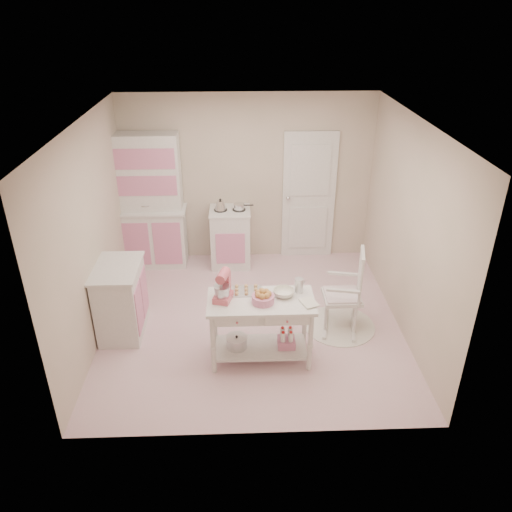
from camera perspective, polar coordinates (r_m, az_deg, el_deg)
The scene contains 14 objects.
room_shell at distance 5.84m, azimuth -0.52°, elevation 5.94°, with size 3.84×3.84×2.62m.
door at distance 7.88m, azimuth 6.06°, elevation 6.80°, with size 0.82×0.05×2.04m, color white.
hutch at distance 7.72m, azimuth -12.02°, elevation 6.03°, with size 1.06×0.50×2.08m, color white.
stove at distance 7.79m, azimuth -2.93°, elevation 2.17°, with size 0.62×0.57×0.92m, color white.
base_cabinet at distance 6.43m, azimuth -15.17°, elevation -4.82°, with size 0.54×0.84×0.92m, color white.
lace_rug at distance 6.62m, azimuth 9.48°, elevation -7.83°, with size 0.92×0.92×0.01m, color white.
rocking_chair at distance 6.32m, azimuth 9.85°, elevation -3.81°, with size 0.48×0.72×1.10m, color white.
work_table at distance 5.80m, azimuth 0.55°, elevation -8.37°, with size 1.20×0.60×0.80m, color white.
stand_mixer at distance 5.49m, azimuth -3.82°, elevation -3.51°, with size 0.20×0.28×0.34m, color #D3596A.
cookie_tray at distance 5.71m, azimuth -1.02°, elevation -4.03°, with size 0.34×0.24×0.02m, color silver.
bread_basket at distance 5.50m, azimuth 0.81°, elevation -4.92°, with size 0.25×0.25×0.09m, color pink.
mixing_bowl at distance 5.63m, azimuth 3.19°, elevation -4.22°, with size 0.24×0.24×0.07m, color silver.
metal_pitcher at distance 5.69m, azimuth 4.93°, elevation -3.34°, with size 0.10×0.10×0.17m, color silver.
recipe_book at distance 5.50m, azimuth 5.34°, elevation -5.51°, with size 0.16×0.21×0.02m, color silver.
Camera 1 is at (-0.15, -5.42, 3.81)m, focal length 35.00 mm.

